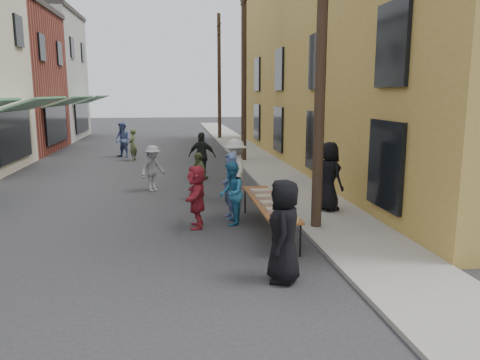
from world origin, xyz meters
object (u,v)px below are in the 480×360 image
object	(u,v)px
utility_pole_near	(321,43)
guest_front_a	(284,231)
utility_pole_far	(219,78)
catering_tray_sausage	(284,218)
guest_front_c	(231,193)
server	(328,176)
utility_pole_mid	(244,69)
serving_table	(269,203)

from	to	relation	value
utility_pole_near	guest_front_a	size ratio (longest dim) A/B	4.80
utility_pole_near	utility_pole_far	distance (m)	24.00
utility_pole_far	catering_tray_sausage	size ratio (longest dim) A/B	18.00
guest_front_c	server	size ratio (longest dim) A/B	0.85
utility_pole_mid	utility_pole_near	bearing A→B (deg)	-90.00
guest_front_a	serving_table	bearing A→B (deg)	-171.24
serving_table	guest_front_a	size ratio (longest dim) A/B	2.13
serving_table	server	xyz separation A→B (m)	(2.02, 1.50, 0.36)
utility_pole_far	utility_pole_mid	bearing A→B (deg)	-90.00
serving_table	catering_tray_sausage	bearing A→B (deg)	-90.00
serving_table	utility_pole_far	bearing A→B (deg)	87.12
catering_tray_sausage	server	size ratio (longest dim) A/B	0.26
utility_pole_mid	guest_front_c	bearing A→B (deg)	-100.27
serving_table	guest_front_a	distance (m)	3.11
utility_pole_mid	utility_pole_far	size ratio (longest dim) A/B	1.00
utility_pole_near	server	distance (m)	3.85
serving_table	server	bearing A→B (deg)	36.61
serving_table	catering_tray_sausage	xyz separation A→B (m)	(0.00, -1.65, 0.08)
utility_pole_near	guest_front_c	bearing A→B (deg)	158.39
catering_tray_sausage	utility_pole_mid	bearing A→B (deg)	84.95
server	utility_pole_mid	bearing A→B (deg)	-19.80
server	utility_pole_far	bearing A→B (deg)	-22.17
utility_pole_near	guest_front_c	world-z (taller)	utility_pole_near
guest_front_c	utility_pole_near	bearing A→B (deg)	78.45
utility_pole_far	server	distance (m)	22.74
guest_front_c	server	world-z (taller)	server
utility_pole_far	serving_table	size ratio (longest dim) A/B	2.25
utility_pole_mid	catering_tray_sausage	distance (m)	14.16
utility_pole_far	utility_pole_near	bearing A→B (deg)	-90.00
catering_tray_sausage	guest_front_c	world-z (taller)	guest_front_c
guest_front_a	server	xyz separation A→B (m)	(2.37, 4.58, 0.13)
utility_pole_mid	guest_front_a	world-z (taller)	utility_pole_mid
utility_pole_near	catering_tray_sausage	xyz separation A→B (m)	(-1.20, -1.61, -3.71)
utility_pole_mid	server	bearing A→B (deg)	-85.56
utility_pole_near	catering_tray_sausage	distance (m)	4.22
utility_pole_mid	catering_tray_sausage	xyz separation A→B (m)	(-1.20, -13.61, -3.71)
utility_pole_mid	catering_tray_sausage	bearing A→B (deg)	-95.05
utility_pole_near	serving_table	size ratio (longest dim) A/B	2.25
utility_pole_near	server	bearing A→B (deg)	62.07
utility_pole_near	utility_pole_far	size ratio (longest dim) A/B	1.00
guest_front_c	server	bearing A→B (deg)	114.47
utility_pole_mid	guest_front_a	xyz separation A→B (m)	(-1.56, -15.04, -3.56)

